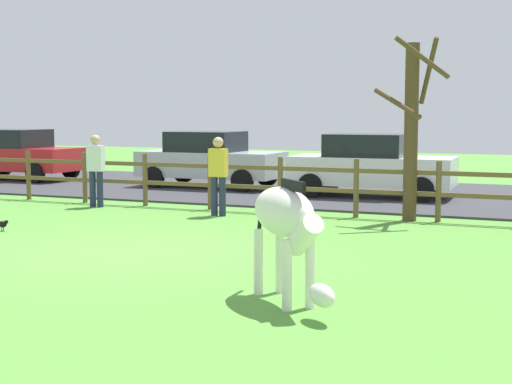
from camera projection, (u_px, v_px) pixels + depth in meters
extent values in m
plane|color=#549338|center=(129.00, 250.00, 11.90)|extent=(60.00, 60.00, 0.00)
cube|color=#38383D|center=(316.00, 192.00, 20.42)|extent=(28.00, 7.40, 0.05)
cylinder|color=brown|center=(28.00, 175.00, 18.74)|extent=(0.11, 0.11, 1.20)
cylinder|color=brown|center=(85.00, 177.00, 18.10)|extent=(0.11, 0.11, 1.20)
cylinder|color=brown|center=(145.00, 180.00, 17.46)|extent=(0.11, 0.11, 1.20)
cylinder|color=brown|center=(210.00, 182.00, 16.82)|extent=(0.11, 0.11, 1.20)
cylinder|color=brown|center=(280.00, 185.00, 16.18)|extent=(0.11, 0.11, 1.20)
cylinder|color=brown|center=(356.00, 188.00, 15.54)|extent=(0.11, 0.11, 1.20)
cylinder|color=brown|center=(439.00, 192.00, 14.90)|extent=(0.11, 0.11, 1.20)
cube|color=brown|center=(245.00, 187.00, 16.51)|extent=(21.58, 0.06, 0.09)
cube|color=brown|center=(244.00, 167.00, 16.46)|extent=(21.58, 0.06, 0.09)
cylinder|color=#513A23|center=(411.00, 133.00, 14.96)|extent=(0.27, 0.27, 3.49)
cylinder|color=#513A23|center=(429.00, 71.00, 14.89)|extent=(0.50, 0.69, 1.28)
cylinder|color=#513A23|center=(422.00, 57.00, 14.29)|extent=(1.00, 0.65, 0.80)
cylinder|color=#513A23|center=(397.00, 103.00, 14.53)|extent=(1.02, 0.46, 0.61)
ellipsoid|color=white|center=(284.00, 212.00, 8.60)|extent=(1.22, 1.21, 0.56)
cylinder|color=white|center=(310.00, 273.00, 8.36)|extent=(0.11, 0.11, 0.78)
cylinder|color=white|center=(287.00, 275.00, 8.25)|extent=(0.11, 0.11, 0.78)
cylinder|color=white|center=(280.00, 260.00, 9.09)|extent=(0.11, 0.11, 0.78)
cylinder|color=white|center=(258.00, 262.00, 8.98)|extent=(0.11, 0.11, 0.78)
cylinder|color=white|center=(304.00, 235.00, 8.14)|extent=(0.59, 0.58, 0.51)
ellipsoid|color=white|center=(322.00, 295.00, 7.81)|extent=(0.45, 0.45, 0.24)
cube|color=black|center=(293.00, 186.00, 8.34)|extent=(0.43, 0.42, 0.12)
cylinder|color=black|center=(260.00, 217.00, 9.23)|extent=(0.17, 0.17, 0.54)
cylinder|color=black|center=(3.00, 229.00, 13.86)|extent=(0.01, 0.01, 0.06)
cylinder|color=black|center=(2.00, 229.00, 13.82)|extent=(0.01, 0.01, 0.06)
ellipsoid|color=black|center=(2.00, 224.00, 13.83)|extent=(0.18, 0.10, 0.12)
sphere|color=black|center=(6.00, 222.00, 13.79)|extent=(0.07, 0.07, 0.07)
cube|color=#B7BABF|center=(211.00, 164.00, 21.31)|extent=(4.02, 1.75, 0.70)
cube|color=black|center=(206.00, 141.00, 21.30)|extent=(1.92, 1.59, 0.56)
cylinder|color=black|center=(267.00, 176.00, 21.58)|extent=(0.60, 0.19, 0.60)
cylinder|color=black|center=(242.00, 181.00, 20.03)|extent=(0.60, 0.19, 0.60)
cylinder|color=black|center=(183.00, 173.00, 22.65)|extent=(0.60, 0.19, 0.60)
cylinder|color=black|center=(154.00, 177.00, 21.10)|extent=(0.60, 0.19, 0.60)
cube|color=white|center=(372.00, 170.00, 18.96)|extent=(4.04, 1.80, 0.70)
cube|color=black|center=(367.00, 145.00, 18.95)|extent=(1.94, 1.61, 0.56)
cylinder|color=black|center=(432.00, 183.00, 19.29)|extent=(0.60, 0.19, 0.60)
cylinder|color=black|center=(421.00, 190.00, 17.72)|extent=(0.60, 0.19, 0.60)
cylinder|color=black|center=(329.00, 180.00, 20.27)|extent=(0.60, 0.19, 0.60)
cylinder|color=black|center=(310.00, 186.00, 18.70)|extent=(0.60, 0.19, 0.60)
cube|color=red|center=(18.00, 159.00, 23.81)|extent=(4.02, 1.74, 0.70)
cube|color=black|center=(14.00, 138.00, 23.80)|extent=(1.92, 1.58, 0.56)
cylinder|color=black|center=(71.00, 169.00, 24.09)|extent=(0.60, 0.19, 0.60)
cylinder|color=black|center=(35.00, 173.00, 22.53)|extent=(0.60, 0.19, 0.60)
cylinder|color=black|center=(4.00, 167.00, 25.15)|extent=(0.60, 0.19, 0.60)
cylinder|color=#232847|center=(93.00, 189.00, 17.28)|extent=(0.14, 0.14, 0.82)
cylinder|color=#232847|center=(100.00, 189.00, 17.24)|extent=(0.14, 0.14, 0.82)
cube|color=silver|center=(96.00, 158.00, 17.18)|extent=(0.39, 0.28, 0.58)
sphere|color=tan|center=(95.00, 140.00, 17.14)|extent=(0.22, 0.22, 0.22)
cylinder|color=#232847|center=(214.00, 196.00, 15.82)|extent=(0.14, 0.14, 0.82)
cylinder|color=#232847|center=(222.00, 196.00, 15.76)|extent=(0.14, 0.14, 0.82)
cube|color=gold|center=(218.00, 163.00, 15.71)|extent=(0.37, 0.24, 0.58)
sphere|color=tan|center=(218.00, 142.00, 15.67)|extent=(0.22, 0.22, 0.22)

